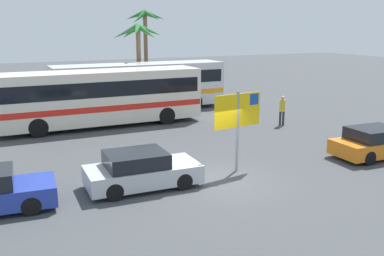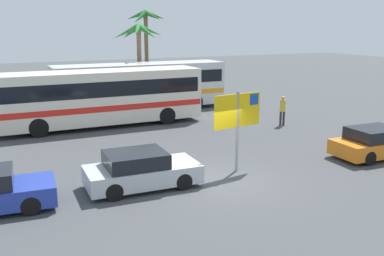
{
  "view_description": "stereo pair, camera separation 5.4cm",
  "coord_description": "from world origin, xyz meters",
  "px_view_note": "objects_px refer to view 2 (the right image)",
  "views": [
    {
      "loc": [
        -7.74,
        -13.33,
        5.63
      ],
      "look_at": [
        0.32,
        3.31,
        1.3
      ],
      "focal_mm": 40.89,
      "sensor_mm": 36.0,
      "label": 1
    },
    {
      "loc": [
        -7.69,
        -13.35,
        5.63
      ],
      "look_at": [
        0.32,
        3.31,
        1.3
      ],
      "focal_mm": 40.89,
      "sensor_mm": 36.0,
      "label": 2
    }
  ],
  "objects_px": {
    "bus_front_coach": "(100,95)",
    "car_orange": "(377,143)",
    "ferry_sign": "(239,114)",
    "car_silver": "(141,170)",
    "pedestrian_near_sign": "(283,108)",
    "bus_rear_coach": "(140,84)"
  },
  "relations": [
    {
      "from": "bus_rear_coach",
      "to": "ferry_sign",
      "type": "height_order",
      "value": "ferry_sign"
    },
    {
      "from": "bus_rear_coach",
      "to": "car_silver",
      "type": "bearing_deg",
      "value": -109.21
    },
    {
      "from": "bus_front_coach",
      "to": "car_silver",
      "type": "xyz_separation_m",
      "value": [
        -1.2,
        -10.32,
        -1.15
      ]
    },
    {
      "from": "bus_front_coach",
      "to": "car_orange",
      "type": "bearing_deg",
      "value": -50.19
    },
    {
      "from": "bus_front_coach",
      "to": "car_orange",
      "type": "height_order",
      "value": "bus_front_coach"
    },
    {
      "from": "bus_front_coach",
      "to": "ferry_sign",
      "type": "relative_size",
      "value": 3.61
    },
    {
      "from": "car_silver",
      "to": "pedestrian_near_sign",
      "type": "relative_size",
      "value": 2.35
    },
    {
      "from": "bus_front_coach",
      "to": "car_orange",
      "type": "relative_size",
      "value": 2.77
    },
    {
      "from": "bus_rear_coach",
      "to": "ferry_sign",
      "type": "bearing_deg",
      "value": -93.24
    },
    {
      "from": "car_orange",
      "to": "car_silver",
      "type": "bearing_deg",
      "value": 177.35
    },
    {
      "from": "bus_front_coach",
      "to": "pedestrian_near_sign",
      "type": "height_order",
      "value": "bus_front_coach"
    },
    {
      "from": "ferry_sign",
      "to": "bus_rear_coach",
      "type": "bearing_deg",
      "value": 78.95
    },
    {
      "from": "bus_rear_coach",
      "to": "pedestrian_near_sign",
      "type": "distance_m",
      "value": 9.9
    },
    {
      "from": "bus_front_coach",
      "to": "bus_rear_coach",
      "type": "bearing_deg",
      "value": 44.39
    },
    {
      "from": "ferry_sign",
      "to": "car_silver",
      "type": "bearing_deg",
      "value": 173.13
    },
    {
      "from": "ferry_sign",
      "to": "car_silver",
      "type": "xyz_separation_m",
      "value": [
        -4.05,
        -0.07,
        -1.69
      ]
    },
    {
      "from": "ferry_sign",
      "to": "pedestrian_near_sign",
      "type": "relative_size",
      "value": 1.85
    },
    {
      "from": "bus_front_coach",
      "to": "car_silver",
      "type": "height_order",
      "value": "bus_front_coach"
    },
    {
      "from": "bus_rear_coach",
      "to": "bus_front_coach",
      "type": "bearing_deg",
      "value": -135.61
    },
    {
      "from": "bus_rear_coach",
      "to": "ferry_sign",
      "type": "relative_size",
      "value": 3.61
    },
    {
      "from": "bus_front_coach",
      "to": "pedestrian_near_sign",
      "type": "xyz_separation_m",
      "value": [
        9.43,
        -4.44,
        -0.76
      ]
    },
    {
      "from": "pedestrian_near_sign",
      "to": "bus_front_coach",
      "type": "bearing_deg",
      "value": -89.57
    }
  ]
}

